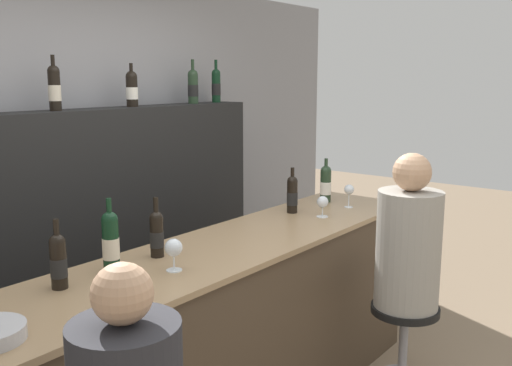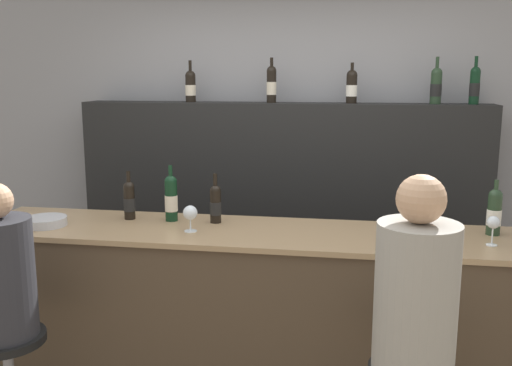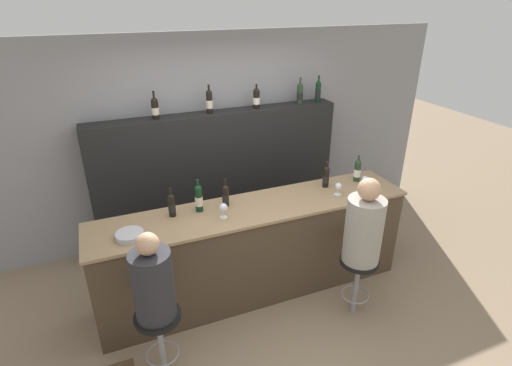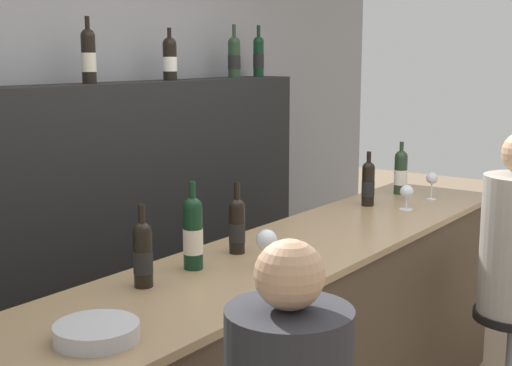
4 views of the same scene
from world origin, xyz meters
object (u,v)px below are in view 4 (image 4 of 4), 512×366
object	(u,v)px
wine_glass_0	(267,241)
wine_glass_1	(407,193)
wine_bottle_backbar_2	(170,58)
wine_bottle_backbar_4	(259,56)
metal_bowl	(97,332)
wine_bottle_backbar_1	(89,56)
wine_bottle_counter_2	(237,225)
wine_bottle_counter_3	(368,183)
wine_bottle_counter_1	(193,232)
wine_glass_2	(432,179)
wine_bottle_counter_4	(401,172)
wine_bottle_backbar_3	(234,57)
bar_stool_right	(512,339)
wine_bottle_counter_0	(143,253)

from	to	relation	value
wine_glass_0	wine_glass_1	xyz separation A→B (m)	(1.27, 0.00, -0.01)
wine_bottle_backbar_2	wine_glass_0	xyz separation A→B (m)	(-0.87, -1.29, -0.68)
wine_bottle_backbar_4	metal_bowl	bearing A→B (deg)	-153.22
wine_bottle_backbar_1	wine_bottle_backbar_2	bearing A→B (deg)	0.00
wine_bottle_counter_2	wine_bottle_backbar_2	world-z (taller)	wine_bottle_backbar_2
wine_bottle_counter_3	metal_bowl	size ratio (longest dim) A/B	1.21
wine_bottle_counter_1	wine_bottle_backbar_1	world-z (taller)	wine_bottle_backbar_1
wine_glass_1	wine_glass_2	bearing A→B (deg)	0.00
wine_bottle_backbar_4	wine_glass_1	distance (m)	1.53
wine_bottle_counter_3	wine_bottle_counter_4	distance (m)	0.41
wine_bottle_counter_1	wine_bottle_backbar_3	bearing A→B (deg)	33.17
wine_bottle_backbar_1	wine_glass_2	world-z (taller)	wine_bottle_backbar_1
wine_glass_2	metal_bowl	size ratio (longest dim) A/B	0.64
wine_bottle_backbar_1	bar_stool_right	distance (m)	2.49
wine_bottle_counter_1	wine_glass_2	distance (m)	1.80
wine_bottle_counter_0	wine_glass_0	bearing A→B (deg)	-25.72
wine_bottle_backbar_2	bar_stool_right	distance (m)	2.33
wine_bottle_backbar_3	bar_stool_right	xyz separation A→B (m)	(-0.29, -1.90, -1.33)
wine_bottle_backbar_4	wine_bottle_counter_4	bearing A→B (deg)	-93.35
wine_bottle_counter_1	wine_bottle_backbar_2	bearing A→B (deg)	45.72
wine_bottle_backbar_3	metal_bowl	world-z (taller)	wine_bottle_backbar_3
wine_bottle_counter_2	bar_stool_right	bearing A→B (deg)	-37.63
wine_glass_0	bar_stool_right	world-z (taller)	wine_glass_0
wine_bottle_counter_1	metal_bowl	distance (m)	0.74
wine_bottle_backbar_2	wine_bottle_backbar_4	size ratio (longest dim) A/B	0.88
metal_bowl	bar_stool_right	size ratio (longest dim) A/B	0.38
wine_bottle_counter_0	metal_bowl	bearing A→B (deg)	-150.85
wine_bottle_counter_2	wine_bottle_backbar_4	world-z (taller)	wine_bottle_backbar_4
wine_bottle_counter_3	bar_stool_right	world-z (taller)	wine_bottle_counter_3
metal_bowl	wine_bottle_counter_0	bearing A→B (deg)	29.15
wine_bottle_backbar_3	wine_bottle_backbar_4	bearing A→B (deg)	0.00
wine_bottle_backbar_4	bar_stool_right	size ratio (longest dim) A/B	0.52
wine_glass_2	wine_bottle_backbar_3	bearing A→B (deg)	96.53
wine_glass_1	wine_bottle_counter_3	bearing A→B (deg)	96.05
wine_bottle_counter_2	wine_bottle_backbar_3	distance (m)	1.86
wine_bottle_backbar_4	wine_glass_2	bearing A→B (deg)	-95.12
wine_bottle_counter_4	bar_stool_right	world-z (taller)	wine_bottle_counter_4
wine_bottle_counter_4	bar_stool_right	bearing A→B (deg)	-120.67
wine_bottle_counter_4	metal_bowl	world-z (taller)	wine_bottle_counter_4
wine_bottle_backbar_1	wine_bottle_backbar_4	size ratio (longest dim) A/B	0.99
wine_bottle_counter_0	wine_bottle_counter_1	bearing A→B (deg)	-0.00
wine_bottle_counter_2	wine_glass_2	bearing A→B (deg)	-8.05
wine_bottle_counter_3	wine_glass_0	world-z (taller)	wine_bottle_counter_3
wine_bottle_counter_3	bar_stool_right	bearing A→B (deg)	-95.63
wine_bottle_counter_1	wine_bottle_backbar_4	size ratio (longest dim) A/B	1.01
wine_bottle_counter_2	wine_bottle_backbar_4	distance (m)	2.06
wine_glass_1	bar_stool_right	distance (m)	0.88
wine_bottle_counter_3	wine_glass_2	distance (m)	0.42
wine_glass_1	wine_glass_2	size ratio (longest dim) A/B	0.85
wine_bottle_backbar_4	wine_glass_1	bearing A→B (deg)	-109.28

